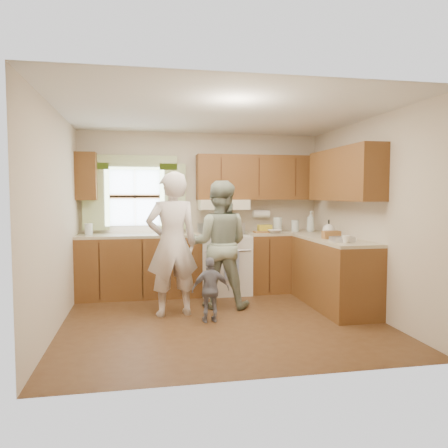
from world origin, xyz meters
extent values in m
plane|color=#482B16|center=(0.00, 0.00, 0.00)|extent=(3.80, 3.80, 0.00)
plane|color=white|center=(0.00, 0.00, 2.50)|extent=(3.80, 3.80, 0.00)
plane|color=beige|center=(0.00, 1.75, 1.25)|extent=(3.80, 0.00, 3.80)
plane|color=beige|center=(0.00, -1.75, 1.25)|extent=(3.80, 0.00, 3.80)
plane|color=beige|center=(-1.90, 0.00, 1.25)|extent=(0.00, 3.50, 3.50)
plane|color=beige|center=(1.90, 0.00, 1.25)|extent=(0.00, 3.50, 3.50)
cube|color=#4F2910|center=(-0.99, 1.45, 0.45)|extent=(1.82, 0.60, 0.90)
cube|color=#4F2910|center=(1.29, 1.45, 0.45)|extent=(1.22, 0.60, 0.90)
cube|color=#492911|center=(1.60, 0.32, 0.45)|extent=(0.60, 1.65, 0.90)
cube|color=#BAA98B|center=(-0.99, 1.45, 0.92)|extent=(1.82, 0.60, 0.04)
cube|color=#BAA98B|center=(1.29, 1.45, 0.92)|extent=(1.22, 0.60, 0.04)
cube|color=#BAA98B|center=(1.60, 0.32, 0.92)|extent=(0.60, 1.65, 0.04)
cube|color=#4F2910|center=(0.90, 1.58, 1.80)|extent=(2.00, 0.33, 0.70)
cube|color=#492911|center=(-1.75, 1.58, 1.80)|extent=(0.30, 0.33, 0.70)
cube|color=#492911|center=(1.73, 0.32, 1.80)|extent=(0.33, 1.65, 0.70)
cube|color=beige|center=(0.30, 1.52, 1.38)|extent=(0.76, 0.45, 0.15)
cube|color=silver|center=(-1.05, 1.73, 1.50)|extent=(0.90, 0.03, 0.90)
cube|color=#FFFE4B|center=(-1.63, 1.68, 1.50)|extent=(0.40, 0.05, 1.02)
cube|color=#FFFE4B|center=(-0.47, 1.68, 1.50)|extent=(0.40, 0.05, 1.02)
cube|color=#FFFE4B|center=(-1.05, 1.68, 2.02)|extent=(1.30, 0.05, 0.22)
cylinder|color=white|center=(0.95, 1.65, 1.22)|extent=(0.27, 0.12, 0.12)
imported|color=silver|center=(-0.48, 1.48, 0.99)|extent=(0.18, 0.18, 0.11)
imported|color=silver|center=(1.69, 1.38, 1.10)|extent=(0.16, 0.16, 0.33)
imported|color=silver|center=(1.05, 1.23, 0.97)|extent=(0.23, 0.23, 0.05)
imported|color=silver|center=(1.50, -0.22, 0.99)|extent=(0.10, 0.10, 0.09)
cylinder|color=silver|center=(-1.72, 1.43, 1.03)|extent=(0.11, 0.11, 0.17)
cube|color=olive|center=(0.88, 1.32, 0.95)|extent=(0.25, 0.19, 0.02)
cube|color=gold|center=(0.95, 1.45, 1.00)|extent=(0.21, 0.14, 0.11)
cylinder|color=silver|center=(1.18, 1.50, 1.05)|extent=(0.14, 0.14, 0.23)
cylinder|color=silver|center=(1.46, 1.45, 1.03)|extent=(0.12, 0.12, 0.18)
sphere|color=silver|center=(1.66, 0.63, 1.03)|extent=(0.17, 0.17, 0.17)
cube|color=olive|center=(1.55, 0.30, 0.99)|extent=(0.23, 0.13, 0.10)
cube|color=silver|center=(1.53, -0.07, 0.97)|extent=(0.28, 0.19, 0.06)
cube|color=silver|center=(0.30, 1.43, 0.45)|extent=(0.76, 0.64, 0.90)
cube|color=#B7B7BC|center=(0.30, 1.69, 0.99)|extent=(0.76, 0.10, 0.16)
cylinder|color=#B7B7BC|center=(0.30, 1.11, 0.70)|extent=(0.68, 0.03, 0.03)
cube|color=#475EA6|center=(0.35, 1.09, 0.48)|extent=(0.22, 0.02, 0.42)
cylinder|color=black|center=(0.12, 1.55, 0.91)|extent=(0.18, 0.18, 0.01)
cylinder|color=black|center=(0.48, 1.55, 0.91)|extent=(0.18, 0.18, 0.01)
cylinder|color=black|center=(0.12, 1.30, 0.91)|extent=(0.18, 0.18, 0.01)
cylinder|color=black|center=(0.48, 1.30, 0.91)|extent=(0.18, 0.18, 0.01)
imported|color=silver|center=(-0.58, 0.33, 0.91)|extent=(0.72, 0.53, 1.82)
imported|color=#274529|center=(0.08, 0.62, 0.86)|extent=(0.98, 0.85, 1.72)
imported|color=slate|center=(-0.15, -0.05, 0.39)|extent=(0.46, 0.20, 0.78)
camera|label=1|loc=(-0.96, -5.16, 1.55)|focal=35.00mm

